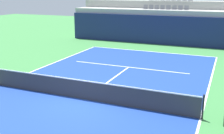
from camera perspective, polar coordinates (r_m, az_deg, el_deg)
ground_plane at (r=13.63m, az=-5.76°, el=-6.66°), size 80.00×80.00×0.00m
court_surface at (r=13.62m, az=-5.76°, el=-6.64°), size 11.00×24.00×0.01m
baseline_far at (r=24.33m, az=7.88°, el=3.17°), size 11.00×0.10×0.00m
sideline_right at (r=12.16m, az=17.78°, el=-10.11°), size 0.10×24.00×0.00m
service_line_far at (r=19.17m, az=3.45°, el=-0.02°), size 8.26×0.10×0.00m
centre_service_line at (r=16.32m, az=-0.36°, el=-2.77°), size 0.10×6.40×0.00m
back_wall at (r=27.64m, az=10.06°, el=7.47°), size 19.26×0.30×2.81m
stands_tier_lower at (r=28.92m, az=10.71°, el=8.27°), size 19.26×2.40×3.30m
stands_tier_upper at (r=31.21m, az=11.73°, el=9.47°), size 19.26×2.40×4.11m
seating_row_lower at (r=28.85m, az=10.93°, el=11.79°), size 4.59×0.44×0.44m
tennis_net at (r=13.44m, az=-5.81°, el=-4.65°), size 11.08×0.08×1.07m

